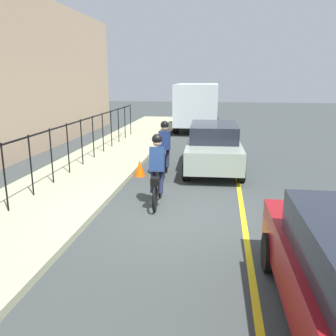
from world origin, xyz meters
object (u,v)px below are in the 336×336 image
(cyclist_lead, at_px, (165,150))
(cyclist_follow, at_px, (157,171))
(traffic_cone_near, at_px, (140,168))
(traffic_cone_far, at_px, (154,152))
(box_truck_background, at_px, (198,104))
(parked_sedan_rear, at_px, (213,146))

(cyclist_lead, bearing_deg, cyclist_follow, -177.49)
(traffic_cone_near, distance_m, traffic_cone_far, 2.75)
(cyclist_lead, bearing_deg, box_truck_background, -3.98)
(box_truck_background, relative_size, traffic_cone_near, 12.78)
(cyclist_lead, distance_m, cyclist_follow, 2.66)
(cyclist_lead, distance_m, box_truck_background, 11.24)
(box_truck_background, xyz_separation_m, traffic_cone_far, (-8.47, 1.14, -1.29))
(cyclist_lead, relative_size, traffic_cone_far, 3.51)
(cyclist_follow, distance_m, parked_sedan_rear, 4.16)
(box_truck_background, bearing_deg, cyclist_lead, 177.28)
(cyclist_follow, height_order, traffic_cone_near, cyclist_follow)
(box_truck_background, bearing_deg, traffic_cone_near, 173.09)
(cyclist_lead, height_order, parked_sedan_rear, cyclist_lead)
(traffic_cone_far, bearing_deg, parked_sedan_rear, -121.22)
(parked_sedan_rear, height_order, traffic_cone_far, parked_sedan_rear)
(cyclist_follow, relative_size, traffic_cone_far, 3.51)
(box_truck_background, bearing_deg, traffic_cone_far, 171.07)
(cyclist_follow, height_order, parked_sedan_rear, cyclist_follow)
(parked_sedan_rear, relative_size, traffic_cone_far, 8.59)
(traffic_cone_far, bearing_deg, cyclist_lead, -162.70)
(cyclist_lead, height_order, cyclist_follow, same)
(cyclist_lead, relative_size, cyclist_follow, 1.00)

